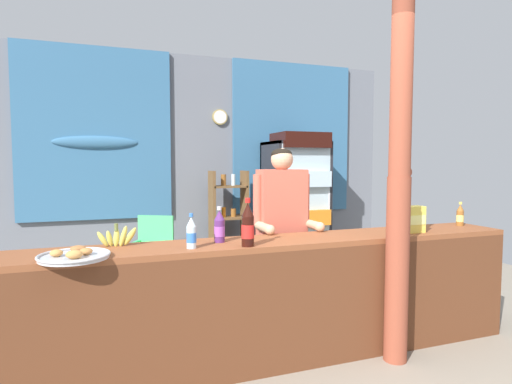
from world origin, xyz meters
name	(u,v)px	position (x,y,z in m)	size (l,w,h in m)	color
ground_plane	(257,317)	(0.00, 1.27, 0.00)	(8.26, 8.26, 0.00)	gray
back_wall_curtained	(207,160)	(-0.02, 3.22, 1.50)	(5.24, 0.22, 2.88)	slate
stall_counter	(291,289)	(-0.08, 0.32, 0.56)	(3.80, 0.47, 0.90)	brown
timber_post	(399,185)	(0.68, 0.11, 1.31)	(0.19, 0.17, 2.73)	brown
drink_fridge	(297,195)	(1.10, 2.73, 1.03)	(0.77, 0.74, 1.86)	#232328
bottle_shelf_rack	(229,221)	(0.18, 2.84, 0.71)	(0.48, 0.28, 1.36)	brown
plastic_lawn_chair	(152,249)	(-0.85, 2.40, 0.49)	(0.59, 0.59, 0.86)	#4CC675
shopkeeper	(282,217)	(0.10, 0.90, 1.00)	(0.52, 0.42, 1.59)	#28282D
soda_bottle_cola	(248,226)	(-0.42, 0.27, 1.04)	(0.09, 0.09, 0.33)	black
soda_bottle_iced_tea	(460,216)	(1.66, 0.50, 0.99)	(0.06, 0.06, 0.21)	brown
soda_bottle_water	(191,233)	(-0.80, 0.33, 1.00)	(0.07, 0.07, 0.23)	silver
soda_bottle_grape_soda	(219,227)	(-0.57, 0.47, 1.01)	(0.08, 0.08, 0.25)	#56286B
snack_box_instant_noodle	(412,219)	(1.01, 0.35, 1.01)	(0.18, 0.11, 0.21)	#EAD14C
pastry_tray	(74,255)	(-1.50, 0.27, 0.92)	(0.41, 0.41, 0.07)	#BCBCC1
banana_bunch	(117,237)	(-1.25, 0.57, 0.96)	(0.28, 0.06, 0.16)	#CCC14C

